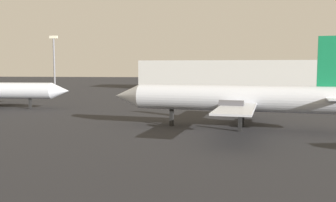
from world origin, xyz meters
The scene contains 4 objects.
airplane_on_taxiway centered at (3.70, 38.53, 3.87)m, with size 32.12×26.44×11.42m.
airplane_far_left centered at (21.49, 73.44, 2.50)m, with size 27.47×18.37×7.98m.
light_mast_left centered at (-45.87, 91.20, 9.74)m, with size 2.40×0.50×17.02m.
terminal_building centered at (11.07, 132.27, 5.28)m, with size 78.59×19.39×10.56m, color #B7B7B2.
Camera 1 is at (1.97, -7.45, 7.65)m, focal length 38.40 mm.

